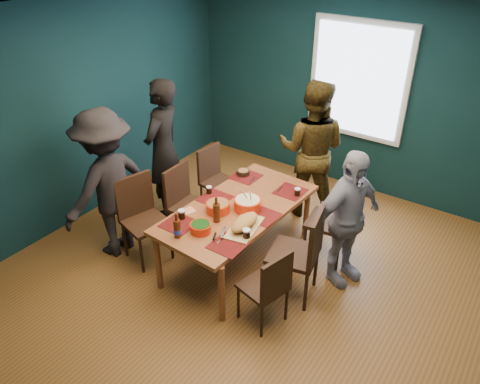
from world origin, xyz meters
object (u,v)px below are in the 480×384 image
Objects in this scene: chair_left_mid at (184,198)px; person_right at (347,219)px; person_back at (311,150)px; chair_right_near at (269,284)px; cutting_board at (244,224)px; person_far_left at (163,150)px; chair_left_far at (215,175)px; dining_table at (238,212)px; chair_right_far at (338,217)px; person_near_left at (107,184)px; chair_right_mid at (304,248)px; bowl_herbs at (201,227)px; chair_left_near at (141,212)px; bowl_salad at (218,207)px; bowl_dumpling at (248,204)px.

person_right reaches higher than chair_left_mid.
chair_left_mid is 1.70m from person_back.
cutting_board is at bearing 159.71° from chair_right_near.
person_far_left is 1.01× the size of person_back.
person_back is (-0.63, 2.01, 0.40)m from chair_right_near.
person_far_left reaches higher than chair_left_far.
chair_right_far is at bearing 38.33° from dining_table.
person_near_left is (-1.46, -2.02, -0.02)m from person_back.
cutting_board is (0.12, -1.66, -0.12)m from person_back.
chair_right_far is at bearing 58.63° from person_right.
chair_left_mid is 0.54× the size of person_near_left.
cutting_board is (-0.59, -0.18, 0.16)m from chair_right_mid.
bowl_herbs is at bearing 68.43° from person_back.
person_far_left is 1.57m from bowl_herbs.
person_right is 1.48m from bowl_herbs.
chair_left_far reaches higher than cutting_board.
person_near_left is at bearing -145.19° from chair_left_near.
chair_left_near is 2.24m from person_right.
chair_left_far is 0.90× the size of chair_left_near.
chair_right_near is (0.80, -0.64, -0.15)m from dining_table.
chair_right_far is (1.85, 1.16, 0.00)m from chair_left_near.
bowl_herbs is (-0.21, -1.95, -0.14)m from person_back.
chair_left_near is 2.18m from chair_right_far.
cutting_board is (1.62, -0.59, -0.13)m from person_far_left.
person_right reaches higher than chair_right_near.
person_far_left is 1.31m from bowl_salad.
person_back is (0.16, 1.37, 0.25)m from dining_table.
chair_right_far is 3.34× the size of bowl_dumpling.
dining_table is 1.16m from person_right.
chair_left_mid is 1.65m from chair_right_mid.
chair_right_mid is at bearing -5.25° from chair_left_mid.
dining_table is at bearing -1.22° from chair_left_mid.
chair_right_mid is at bearing 105.68° from person_near_left.
person_far_left is 1.18× the size of person_right.
chair_left_far is 1.75m from chair_right_far.
chair_right_near reaches higher than cutting_board.
person_far_left reaches higher than cutting_board.
chair_left_far is at bearing 115.51° from person_far_left.
chair_left_near reaches higher than bowl_salad.
person_back is at bearing 75.06° from chair_left_near.
person_back is 1.03× the size of person_near_left.
person_near_left is 2.78× the size of cutting_board.
chair_left_near is 0.99× the size of chair_right_far.
cutting_board is at bearing 150.58° from person_right.
person_back is 1.97m from bowl_herbs.
person_right is at bearing 78.08° from person_far_left.
chair_left_far is 0.70m from chair_left_mid.
chair_left_near is 2.23m from person_back.
person_near_left is at bearing -154.31° from bowl_dumpling.
chair_right_mid is 0.79m from bowl_dumpling.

